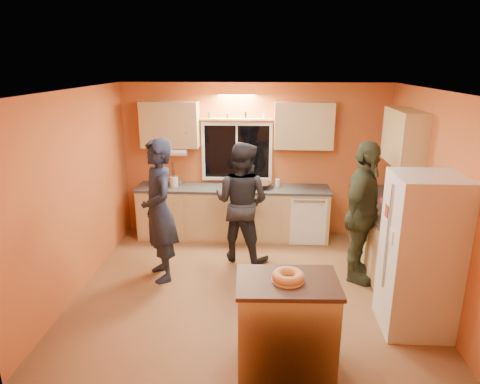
# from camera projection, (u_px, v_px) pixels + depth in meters

# --- Properties ---
(ground) EXTENTS (4.50, 4.50, 0.00)m
(ground) POSITION_uv_depth(u_px,v_px,m) (250.00, 286.00, 5.80)
(ground) COLOR brown
(ground) RESTS_ON ground
(room_shell) EXTENTS (4.54, 4.04, 2.61)m
(room_shell) POSITION_uv_depth(u_px,v_px,m) (260.00, 163.00, 5.71)
(room_shell) COLOR #C06831
(room_shell) RESTS_ON ground
(back_counter) EXTENTS (4.23, 0.62, 0.90)m
(back_counter) POSITION_uv_depth(u_px,v_px,m) (254.00, 213.00, 7.29)
(back_counter) COLOR tan
(back_counter) RESTS_ON ground
(right_counter) EXTENTS (0.62, 1.84, 0.90)m
(right_counter) POSITION_uv_depth(u_px,v_px,m) (389.00, 244.00, 6.04)
(right_counter) COLOR tan
(right_counter) RESTS_ON ground
(refrigerator) EXTENTS (0.72, 0.70, 1.80)m
(refrigerator) POSITION_uv_depth(u_px,v_px,m) (420.00, 255.00, 4.67)
(refrigerator) COLOR silver
(refrigerator) RESTS_ON ground
(island) EXTENTS (1.00, 0.70, 0.94)m
(island) POSITION_uv_depth(u_px,v_px,m) (286.00, 323.00, 4.17)
(island) COLOR tan
(island) RESTS_ON ground
(bundt_pastry) EXTENTS (0.31, 0.31, 0.09)m
(bundt_pastry) POSITION_uv_depth(u_px,v_px,m) (288.00, 276.00, 4.02)
(bundt_pastry) COLOR tan
(bundt_pastry) RESTS_ON island
(person_left) EXTENTS (0.74, 0.85, 1.97)m
(person_left) POSITION_uv_depth(u_px,v_px,m) (159.00, 211.00, 5.79)
(person_left) COLOR black
(person_left) RESTS_ON ground
(person_center) EXTENTS (1.08, 0.97, 1.82)m
(person_center) POSITION_uv_depth(u_px,v_px,m) (241.00, 202.00, 6.38)
(person_center) COLOR black
(person_center) RESTS_ON ground
(person_right) EXTENTS (0.97, 1.23, 1.95)m
(person_right) POSITION_uv_depth(u_px,v_px,m) (362.00, 213.00, 5.74)
(person_right) COLOR #343C26
(person_right) RESTS_ON ground
(mixing_bowl) EXTENTS (0.46, 0.46, 0.09)m
(mixing_bowl) POSITION_uv_depth(u_px,v_px,m) (261.00, 185.00, 7.15)
(mixing_bowl) COLOR black
(mixing_bowl) RESTS_ON back_counter
(utensil_crock) EXTENTS (0.14, 0.14, 0.17)m
(utensil_crock) POSITION_uv_depth(u_px,v_px,m) (174.00, 182.00, 7.20)
(utensil_crock) COLOR beige
(utensil_crock) RESTS_ON back_counter
(potted_plant) EXTENTS (0.26, 0.23, 0.27)m
(potted_plant) POSITION_uv_depth(u_px,v_px,m) (401.00, 211.00, 5.62)
(potted_plant) COLOR gray
(potted_plant) RESTS_ON right_counter
(red_box) EXTENTS (0.16, 0.12, 0.07)m
(red_box) POSITION_uv_depth(u_px,v_px,m) (386.00, 200.00, 6.41)
(red_box) COLOR #A52719
(red_box) RESTS_ON right_counter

